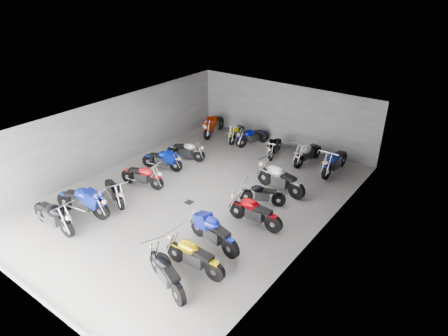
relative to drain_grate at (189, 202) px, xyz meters
The scene contains 24 objects.
ground 0.50m from the drain_grate, 90.00° to the left, with size 14.00×14.00×0.00m, color #9A9792.
wall_back 7.67m from the drain_grate, 90.00° to the left, with size 10.00×0.10×3.20m, color gray.
wall_left 5.27m from the drain_grate, behind, with size 0.10×14.00×3.20m, color gray.
wall_right 5.27m from the drain_grate, ahead, with size 0.10×14.00×3.20m, color gray.
ceiling 3.25m from the drain_grate, 90.00° to the left, with size 10.00×14.00×0.04m, color black.
drain_grate is the anchor object (origin of this frame).
motorcycle_left_a 4.99m from the drain_grate, 122.20° to the right, with size 2.32×0.46×1.02m.
motorcycle_left_b 4.00m from the drain_grate, 130.85° to the right, with size 2.38×0.71×1.06m.
motorcycle_left_c 2.98m from the drain_grate, 144.34° to the right, with size 1.93×0.84×0.89m.
motorcycle_left_d 2.49m from the drain_grate, behind, with size 2.07×0.60×0.92m.
motorcycle_left_e 3.29m from the drain_grate, 152.76° to the left, with size 1.97×0.70×0.89m.
motorcycle_left_f 4.03m from the drain_grate, 132.92° to the left, with size 1.96×0.66×0.88m.
motorcycle_right_a 4.71m from the drain_grate, 56.73° to the right, with size 2.12×0.93×0.97m.
motorcycle_right_b 4.02m from the drain_grate, 46.50° to the right, with size 2.21×0.44×0.97m.
motorcycle_right_c 2.98m from the drain_grate, 32.76° to the right, with size 2.29×0.62×1.01m.
motorcycle_right_d 2.95m from the drain_grate, ahead, with size 2.21×0.43×0.97m.
motorcycle_right_e 2.90m from the drain_grate, 34.61° to the left, with size 1.75×0.84×0.81m.
motorcycle_right_f 3.85m from the drain_grate, 50.67° to the left, with size 2.39×0.58×1.05m.
motorcycle_back_a 7.29m from the drain_grate, 120.29° to the left, with size 0.71×2.34×1.04m.
motorcycle_back_b 6.70m from the drain_grate, 108.70° to the left, with size 0.59×1.91×0.85m.
motorcycle_back_c 6.44m from the drain_grate, 100.16° to the left, with size 0.90×1.90×0.88m.
motorcycle_back_d 5.93m from the drain_grate, 85.61° to the left, with size 0.61×1.93×0.86m.
motorcycle_back_e 6.45m from the drain_grate, 70.59° to the left, with size 0.50×2.20×0.97m.
motorcycle_back_f 6.90m from the drain_grate, 58.70° to the left, with size 0.48×2.36×1.04m.
Camera 1 is at (9.22, -10.55, 8.36)m, focal length 32.00 mm.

